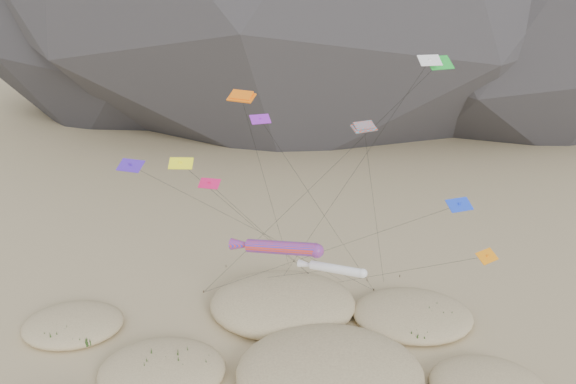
% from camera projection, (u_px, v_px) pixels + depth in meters
% --- Properties ---
extents(dunes, '(48.56, 38.11, 3.92)m').
position_uv_depth(dunes, '(279.00, 375.00, 48.50)').
color(dunes, '#CCB789').
rests_on(dunes, ground).
extents(dune_grass, '(41.91, 27.05, 1.41)m').
position_uv_depth(dune_grass, '(277.00, 384.00, 47.31)').
color(dune_grass, black).
rests_on(dune_grass, ground).
extents(kite_stakes, '(22.87, 6.21, 0.30)m').
position_uv_depth(kite_stakes, '(306.00, 281.00, 65.33)').
color(kite_stakes, '#3F2D1E').
rests_on(kite_stakes, ground).
extents(rainbow_tube_kite, '(11.36, 17.72, 12.83)m').
position_uv_depth(rainbow_tube_kite, '(278.00, 248.00, 46.83)').
color(rainbow_tube_kite, '#F53619').
rests_on(rainbow_tube_kite, ground).
extents(white_tube_kite, '(10.63, 19.04, 11.26)m').
position_uv_depth(white_tube_kite, '(333.00, 269.00, 45.96)').
color(white_tube_kite, silver).
rests_on(white_tube_kite, ground).
extents(orange_parafoil, '(5.90, 11.12, 23.34)m').
position_uv_depth(orange_parafoil, '(242.00, 98.00, 52.25)').
color(orange_parafoil, orange).
rests_on(orange_parafoil, ground).
extents(multi_parafoil, '(5.62, 9.79, 21.04)m').
position_uv_depth(multi_parafoil, '(364.00, 129.00, 50.39)').
color(multi_parafoil, '#FA351A').
rests_on(multi_parafoil, ground).
extents(delta_kites, '(32.88, 14.95, 27.02)m').
position_uv_depth(delta_kites, '(324.00, 159.00, 48.89)').
color(delta_kites, '#DA1456').
rests_on(delta_kites, ground).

